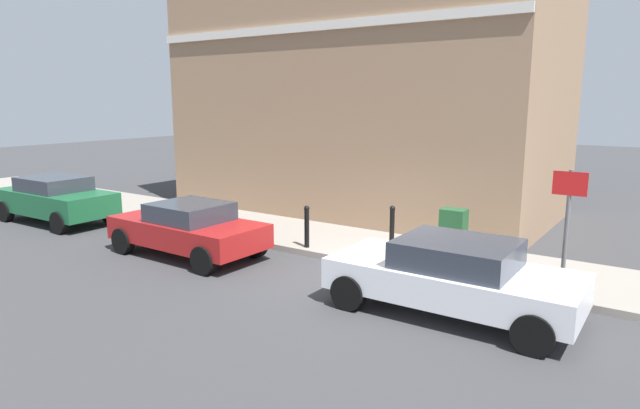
{
  "coord_description": "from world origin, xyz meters",
  "views": [
    {
      "loc": [
        -9.75,
        -5.19,
        3.7
      ],
      "look_at": [
        0.96,
        2.16,
        1.2
      ],
      "focal_mm": 30.6,
      "sensor_mm": 36.0,
      "label": 1
    }
  ],
  "objects_px": {
    "utility_cabinet": "(453,236)",
    "street_sign": "(568,212)",
    "car_white": "(453,275)",
    "bollard_near_cabinet": "(392,225)",
    "car_red": "(188,228)",
    "car_green": "(56,198)",
    "bollard_far_kerb": "(307,225)"
  },
  "relations": [
    {
      "from": "street_sign",
      "to": "utility_cabinet",
      "type": "bearing_deg",
      "value": 71.37
    },
    {
      "from": "car_red",
      "to": "utility_cabinet",
      "type": "height_order",
      "value": "car_red"
    },
    {
      "from": "bollard_far_kerb",
      "to": "car_red",
      "type": "bearing_deg",
      "value": 128.73
    },
    {
      "from": "bollard_near_cabinet",
      "to": "bollard_far_kerb",
      "type": "height_order",
      "value": "same"
    },
    {
      "from": "car_red",
      "to": "bollard_near_cabinet",
      "type": "relative_size",
      "value": 3.81
    },
    {
      "from": "car_green",
      "to": "utility_cabinet",
      "type": "distance_m",
      "value": 11.9
    },
    {
      "from": "street_sign",
      "to": "bollard_near_cabinet",
      "type": "bearing_deg",
      "value": 77.02
    },
    {
      "from": "utility_cabinet",
      "to": "bollard_far_kerb",
      "type": "distance_m",
      "value": 3.46
    },
    {
      "from": "car_white",
      "to": "car_red",
      "type": "bearing_deg",
      "value": 0.53
    },
    {
      "from": "car_white",
      "to": "bollard_near_cabinet",
      "type": "height_order",
      "value": "car_white"
    },
    {
      "from": "car_white",
      "to": "street_sign",
      "type": "bearing_deg",
      "value": -127.22
    },
    {
      "from": "car_white",
      "to": "car_red",
      "type": "relative_size",
      "value": 1.08
    },
    {
      "from": "street_sign",
      "to": "bollard_far_kerb",
      "type": "bearing_deg",
      "value": 92.36
    },
    {
      "from": "utility_cabinet",
      "to": "bollard_near_cabinet",
      "type": "bearing_deg",
      "value": 86.39
    },
    {
      "from": "car_white",
      "to": "car_green",
      "type": "relative_size",
      "value": 1.06
    },
    {
      "from": "car_green",
      "to": "street_sign",
      "type": "xyz_separation_m",
      "value": [
        1.8,
        -14.09,
        0.92
      ]
    },
    {
      "from": "car_white",
      "to": "bollard_near_cabinet",
      "type": "relative_size",
      "value": 4.12
    },
    {
      "from": "car_red",
      "to": "street_sign",
      "type": "xyz_separation_m",
      "value": [
        2.02,
        -7.99,
        0.98
      ]
    },
    {
      "from": "bollard_far_kerb",
      "to": "street_sign",
      "type": "distance_m",
      "value": 5.86
    },
    {
      "from": "utility_cabinet",
      "to": "street_sign",
      "type": "relative_size",
      "value": 0.5
    },
    {
      "from": "utility_cabinet",
      "to": "street_sign",
      "type": "bearing_deg",
      "value": -108.63
    },
    {
      "from": "car_green",
      "to": "bollard_near_cabinet",
      "type": "height_order",
      "value": "car_green"
    },
    {
      "from": "car_white",
      "to": "bollard_far_kerb",
      "type": "relative_size",
      "value": 4.12
    },
    {
      "from": "car_green",
      "to": "bollard_far_kerb",
      "type": "xyz_separation_m",
      "value": [
        1.56,
        -8.31,
        -0.04
      ]
    },
    {
      "from": "car_green",
      "to": "utility_cabinet",
      "type": "xyz_separation_m",
      "value": [
        2.63,
        -11.61,
        -0.06
      ]
    },
    {
      "from": "bollard_far_kerb",
      "to": "car_green",
      "type": "bearing_deg",
      "value": 100.63
    },
    {
      "from": "car_green",
      "to": "bollard_far_kerb",
      "type": "bearing_deg",
      "value": -170.48
    },
    {
      "from": "car_white",
      "to": "bollard_near_cabinet",
      "type": "bearing_deg",
      "value": -47.57
    },
    {
      "from": "car_green",
      "to": "bollard_near_cabinet",
      "type": "distance_m",
      "value": 10.39
    },
    {
      "from": "car_white",
      "to": "bollard_near_cabinet",
      "type": "xyz_separation_m",
      "value": [
        2.84,
        2.64,
        0.0
      ]
    },
    {
      "from": "utility_cabinet",
      "to": "bollard_near_cabinet",
      "type": "relative_size",
      "value": 1.11
    },
    {
      "from": "bollard_near_cabinet",
      "to": "bollard_far_kerb",
      "type": "xyz_separation_m",
      "value": [
        -1.17,
        1.71,
        0.0
      ]
    }
  ]
}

